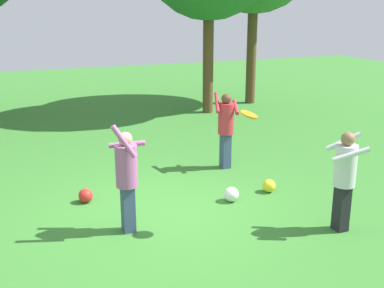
% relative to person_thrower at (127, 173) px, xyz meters
% --- Properties ---
extents(ground_plane, '(40.00, 40.00, 0.00)m').
position_rel_person_thrower_xyz_m(ground_plane, '(0.64, 0.41, -0.97)').
color(ground_plane, '#387A2D').
extents(person_thrower, '(0.61, 0.62, 1.80)m').
position_rel_person_thrower_xyz_m(person_thrower, '(0.00, 0.00, 0.00)').
color(person_thrower, '#38476B').
rests_on(person_thrower, ground_plane).
extents(person_catcher, '(0.69, 0.65, 1.62)m').
position_rel_person_thrower_xyz_m(person_catcher, '(3.14, -1.24, -0.01)').
color(person_catcher, black).
rests_on(person_catcher, ground_plane).
extents(person_bystander, '(0.64, 0.68, 1.65)m').
position_rel_person_thrower_xyz_m(person_bystander, '(2.77, 2.19, 0.01)').
color(person_bystander, '#38476B').
rests_on(person_bystander, ground_plane).
extents(frisbee, '(0.37, 0.38, 0.11)m').
position_rel_person_thrower_xyz_m(frisbee, '(1.73, -0.67, 0.92)').
color(frisbee, orange).
extents(ball_yellow, '(0.25, 0.25, 0.25)m').
position_rel_person_thrower_xyz_m(ball_yellow, '(2.92, 0.58, -0.84)').
color(ball_yellow, yellow).
rests_on(ball_yellow, ground_plane).
extents(ball_red, '(0.26, 0.26, 0.26)m').
position_rel_person_thrower_xyz_m(ball_red, '(-0.43, 1.41, -0.84)').
color(ball_red, red).
rests_on(ball_red, ground_plane).
extents(ball_white, '(0.27, 0.27, 0.27)m').
position_rel_person_thrower_xyz_m(ball_white, '(2.04, 0.44, -0.83)').
color(ball_white, white).
rests_on(ball_white, ground_plane).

